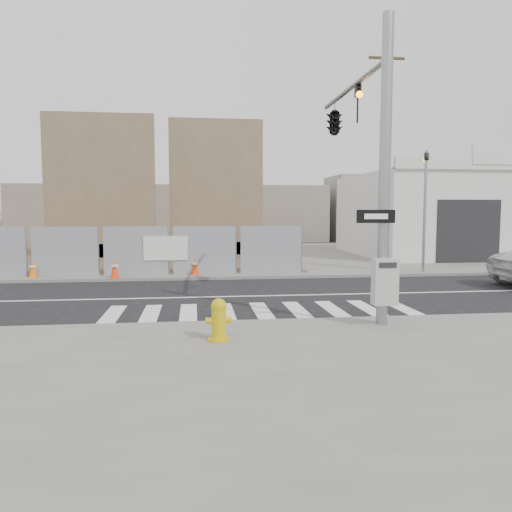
{
  "coord_description": "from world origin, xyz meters",
  "views": [
    {
      "loc": [
        -1.81,
        -15.81,
        2.74
      ],
      "look_at": [
        0.01,
        -1.07,
        1.4
      ],
      "focal_mm": 35.0,
      "sensor_mm": 36.0,
      "label": 1
    }
  ],
  "objects": [
    {
      "name": "traffic_cone_c",
      "position": [
        -4.95,
        4.22,
        0.48
      ],
      "size": [
        0.41,
        0.41,
        0.74
      ],
      "rotation": [
        0.0,
        0.0,
        0.07
      ],
      "color": "#FF3E0D",
      "rests_on": "sidewalk_far"
    },
    {
      "name": "utility_pole_right",
      "position": [
        6.5,
        5.5,
        5.2
      ],
      "size": [
        1.6,
        0.28,
        10.0
      ],
      "color": "#503F25",
      "rests_on": "sidewalk_far"
    },
    {
      "name": "concrete_wall_right",
      "position": [
        -0.5,
        14.08,
        3.38
      ],
      "size": [
        5.5,
        1.3,
        8.0
      ],
      "color": "brown",
      "rests_on": "sidewalk_far"
    },
    {
      "name": "traffic_cone_d",
      "position": [
        -1.82,
        4.99,
        0.46
      ],
      "size": [
        0.4,
        0.4,
        0.7
      ],
      "rotation": [
        0.0,
        0.0,
        -0.11
      ],
      "color": "#FF3C0D",
      "rests_on": "sidewalk_far"
    },
    {
      "name": "auto_shop",
      "position": [
        14.0,
        12.97,
        2.54
      ],
      "size": [
        12.0,
        10.2,
        5.95
      ],
      "color": "silver",
      "rests_on": "sidewalk_far"
    },
    {
      "name": "traffic_cone_b",
      "position": [
        -8.19,
        4.72,
        0.45
      ],
      "size": [
        0.43,
        0.43,
        0.68
      ],
      "rotation": [
        0.0,
        0.0,
        0.27
      ],
      "color": "orange",
      "rests_on": "sidewalk_far"
    },
    {
      "name": "sidewalk_far",
      "position": [
        0.0,
        14.0,
        0.06
      ],
      "size": [
        50.0,
        20.0,
        0.12
      ],
      "primitive_type": "cube",
      "color": "slate",
      "rests_on": "ground"
    },
    {
      "name": "fire_hydrant",
      "position": [
        -1.34,
        -5.84,
        0.54
      ],
      "size": [
        0.54,
        0.54,
        0.86
      ],
      "rotation": [
        0.0,
        0.0,
        -0.21
      ],
      "color": "gold",
      "rests_on": "sidewalk_near"
    },
    {
      "name": "concrete_wall_left",
      "position": [
        -7.0,
        13.08,
        3.38
      ],
      "size": [
        6.0,
        1.3,
        8.0
      ],
      "color": "brown",
      "rests_on": "sidewalk_far"
    },
    {
      "name": "ground",
      "position": [
        0.0,
        0.0,
        0.0
      ],
      "size": [
        100.0,
        100.0,
        0.0
      ],
      "primitive_type": "plane",
      "color": "black",
      "rests_on": "ground"
    },
    {
      "name": "signal_pole",
      "position": [
        2.49,
        -2.05,
        4.78
      ],
      "size": [
        0.96,
        5.87,
        7.0
      ],
      "color": "gray",
      "rests_on": "sidewalk_near"
    },
    {
      "name": "far_signal_pole",
      "position": [
        8.0,
        4.6,
        3.48
      ],
      "size": [
        0.16,
        0.2,
        5.6
      ],
      "color": "gray",
      "rests_on": "sidewalk_far"
    }
  ]
}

